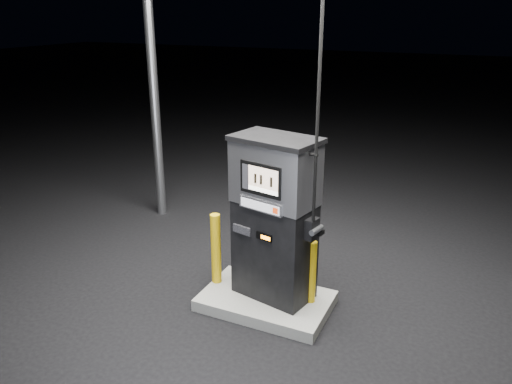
% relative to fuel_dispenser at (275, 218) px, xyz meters
% --- Properties ---
extents(ground, '(80.00, 80.00, 0.00)m').
position_rel_fuel_dispenser_xyz_m(ground, '(-0.07, -0.10, -1.20)').
color(ground, black).
rests_on(ground, ground).
extents(pump_island, '(1.60, 1.00, 0.15)m').
position_rel_fuel_dispenser_xyz_m(pump_island, '(-0.07, -0.10, -1.13)').
color(pump_island, slate).
rests_on(pump_island, ground).
extents(fuel_dispenser, '(1.18, 0.80, 4.25)m').
position_rel_fuel_dispenser_xyz_m(fuel_dispenser, '(0.00, 0.00, 0.00)').
color(fuel_dispenser, black).
rests_on(fuel_dispenser, pump_island).
extents(bollard_left, '(0.15, 0.15, 0.96)m').
position_rel_fuel_dispenser_xyz_m(bollard_left, '(-0.81, -0.04, -0.57)').
color(bollard_left, gold).
rests_on(bollard_left, pump_island).
extents(bollard_right, '(0.13, 0.13, 0.81)m').
position_rel_fuel_dispenser_xyz_m(bollard_right, '(0.48, 0.03, -0.65)').
color(bollard_right, gold).
rests_on(bollard_right, pump_island).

